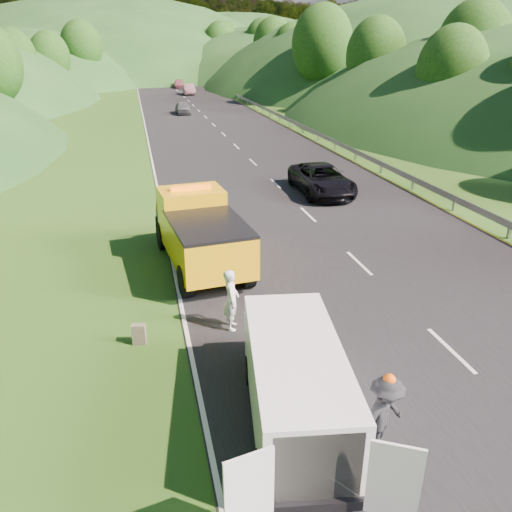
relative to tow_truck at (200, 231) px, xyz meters
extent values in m
plane|color=#38661E|center=(2.86, -5.23, -1.36)|extent=(320.00, 320.00, 0.00)
cube|color=black|center=(5.86, 34.77, -1.35)|extent=(14.00, 200.00, 0.02)
cube|color=gray|center=(13.16, 47.27, -1.36)|extent=(0.06, 140.00, 1.52)
cylinder|color=black|center=(-1.27, 2.01, -0.81)|extent=(0.50, 1.13, 1.10)
cylinder|color=black|center=(0.81, 2.23, -0.81)|extent=(0.50, 1.13, 1.10)
cylinder|color=black|center=(-0.79, -2.36, -0.81)|extent=(0.50, 1.13, 1.10)
cylinder|color=black|center=(1.28, -2.14, -0.81)|extent=(0.50, 1.13, 1.10)
cube|color=#F1AF0C|center=(-0.13, 1.19, 0.23)|extent=(2.54, 2.01, 2.09)
cube|color=#F1AF0C|center=(0.14, -1.27, -0.04)|extent=(2.81, 3.98, 1.43)
cube|color=black|center=(0.14, -1.27, 0.73)|extent=(2.81, 3.98, 0.11)
cube|color=black|center=(-0.27, 2.50, -0.37)|extent=(2.33, 1.55, 0.77)
cube|color=black|center=(-0.35, 3.16, -0.59)|extent=(2.32, 0.47, 0.55)
cube|color=#F1AF0C|center=(-0.32, 2.88, 0.34)|extent=(2.28, 1.10, 1.20)
cube|color=orange|center=(-0.13, 1.19, 1.33)|extent=(1.56, 0.44, 0.18)
cube|color=black|center=(-0.21, 1.96, 0.62)|extent=(2.09, 0.31, 0.99)
cylinder|color=black|center=(0.28, -7.35, -1.00)|extent=(0.37, 0.75, 0.72)
cylinder|color=black|center=(1.87, -7.59, -1.00)|extent=(0.37, 0.75, 0.72)
cylinder|color=black|center=(-0.17, -10.36, -1.00)|extent=(0.37, 0.75, 0.72)
cylinder|color=black|center=(1.42, -10.60, -1.00)|extent=(0.37, 0.75, 0.72)
cube|color=white|center=(0.84, -9.06, -0.15)|extent=(2.51, 4.88, 1.66)
cube|color=white|center=(1.20, -6.62, -0.51)|extent=(1.89, 1.06, 0.90)
cube|color=black|center=(1.17, -6.80, 0.21)|extent=(1.69, 0.55, 0.75)
cube|color=black|center=(0.50, -11.32, -0.15)|extent=(1.52, 0.31, 1.44)
cube|color=white|center=(-0.72, -11.55, -0.15)|extent=(0.85, 0.22, 1.52)
cube|color=white|center=(1.59, -11.90, -0.15)|extent=(0.77, 0.45, 1.52)
cube|color=black|center=(0.48, -11.41, -0.96)|extent=(1.79, 0.40, 0.22)
imported|color=silver|center=(0.28, -4.71, -1.36)|extent=(0.61, 0.75, 1.85)
imported|color=tan|center=(1.19, -6.77, -1.36)|extent=(0.54, 0.44, 1.04)
imported|color=black|center=(2.30, -10.21, -1.36)|extent=(1.38, 1.23, 1.85)
cube|color=#635C4A|center=(-2.37, -4.92, -1.06)|extent=(0.41, 0.28, 0.60)
cylinder|color=black|center=(1.71, -11.11, -1.36)|extent=(0.67, 0.67, 0.20)
imported|color=black|center=(7.79, 8.23, -1.36)|extent=(2.70, 5.66, 1.56)
imported|color=#48484D|center=(3.66, 44.22, -1.36)|extent=(1.65, 4.11, 1.40)
imported|color=#78505B|center=(7.02, 68.51, -1.36)|extent=(1.70, 4.88, 1.61)
imported|color=#9B4D5F|center=(6.66, 81.83, -1.36)|extent=(1.99, 4.89, 1.42)
imported|color=#384D42|center=(7.23, 107.27, -1.36)|extent=(1.65, 4.11, 1.40)
camera|label=1|loc=(-1.93, -17.17, 6.33)|focal=35.00mm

